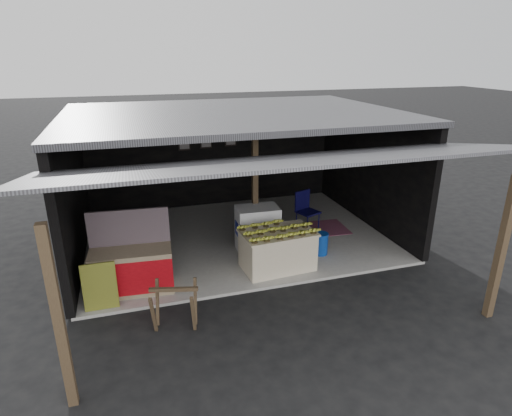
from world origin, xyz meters
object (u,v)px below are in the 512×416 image
object	(u,v)px
sawhorse	(175,303)
water_barrel	(321,244)
banana_table	(277,250)
white_crate	(258,229)
plastic_chair	(305,207)
neighbor_stall	(132,268)

from	to	relation	value
sawhorse	water_barrel	world-z (taller)	sawhorse
banana_table	white_crate	size ratio (longest dim) A/B	1.50
water_barrel	plastic_chair	xyz separation A→B (m)	(0.21, 1.38, 0.36)
white_crate	plastic_chair	distance (m)	1.67
water_barrel	plastic_chair	distance (m)	1.44
water_barrel	sawhorse	bearing A→B (deg)	-153.29
banana_table	sawhorse	size ratio (longest dim) A/B	1.87
sawhorse	plastic_chair	world-z (taller)	plastic_chair
neighbor_stall	water_barrel	bearing A→B (deg)	9.46
white_crate	sawhorse	distance (m)	3.11
banana_table	sawhorse	world-z (taller)	banana_table
sawhorse	water_barrel	size ratio (longest dim) A/B	1.78
neighbor_stall	plastic_chair	bearing A→B (deg)	26.80
neighbor_stall	sawhorse	size ratio (longest dim) A/B	1.85
banana_table	white_crate	xyz separation A→B (m)	(-0.14, 0.93, 0.10)
water_barrel	white_crate	bearing A→B (deg)	154.64
neighbor_stall	plastic_chair	size ratio (longest dim) A/B	1.52
white_crate	plastic_chair	size ratio (longest dim) A/B	1.03
sawhorse	water_barrel	bearing A→B (deg)	41.23
white_crate	sawhorse	xyz separation A→B (m)	(-2.10, -2.29, -0.09)
banana_table	neighbor_stall	size ratio (longest dim) A/B	1.01
sawhorse	white_crate	bearing A→B (deg)	61.94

